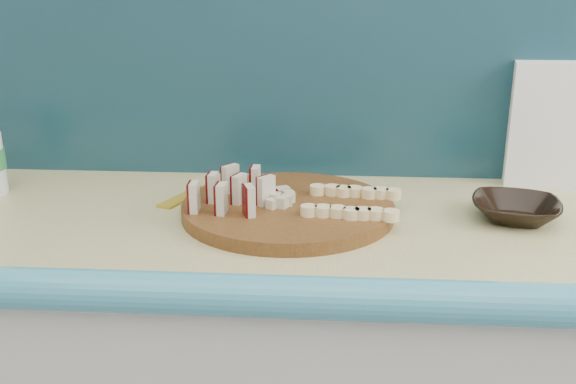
# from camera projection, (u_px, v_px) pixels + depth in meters

# --- Properties ---
(backsplash) EXTENTS (2.20, 0.02, 0.50)m
(backsplash) POSITION_uv_depth(u_px,v_px,m) (306.00, 60.00, 1.35)
(backsplash) COLOR teal
(backsplash) RESTS_ON kitchen_counter
(cutting_board) EXTENTS (0.43, 0.43, 0.02)m
(cutting_board) POSITION_uv_depth(u_px,v_px,m) (288.00, 209.00, 1.17)
(cutting_board) COLOR #4A290F
(cutting_board) RESTS_ON kitchen_counter
(apple_wedges) EXTENTS (0.14, 0.16, 0.05)m
(apple_wedges) POSITION_uv_depth(u_px,v_px,m) (233.00, 190.00, 1.15)
(apple_wedges) COLOR beige
(apple_wedges) RESTS_ON cutting_board
(apple_chunks) EXTENTS (0.06, 0.06, 0.02)m
(apple_chunks) POSITION_uv_depth(u_px,v_px,m) (275.00, 197.00, 1.17)
(apple_chunks) COLOR beige
(apple_chunks) RESTS_ON cutting_board
(banana_slices) EXTENTS (0.18, 0.16, 0.02)m
(banana_slices) POSITION_uv_depth(u_px,v_px,m) (353.00, 202.00, 1.15)
(banana_slices) COLOR #F8DD98
(banana_slices) RESTS_ON cutting_board
(brown_bowl) EXTENTS (0.18, 0.18, 0.04)m
(brown_bowl) POSITION_uv_depth(u_px,v_px,m) (516.00, 210.00, 1.15)
(brown_bowl) COLOR black
(brown_bowl) RESTS_ON kitchen_counter
(flour_bag) EXTENTS (0.17, 0.13, 0.26)m
(flour_bag) POSITION_uv_depth(u_px,v_px,m) (546.00, 123.00, 1.33)
(flour_bag) COLOR white
(flour_bag) RESTS_ON kitchen_counter
(banana_peel) EXTENTS (0.20, 0.16, 0.01)m
(banana_peel) POSITION_uv_depth(u_px,v_px,m) (210.00, 197.00, 1.27)
(banana_peel) COLOR gold
(banana_peel) RESTS_ON kitchen_counter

